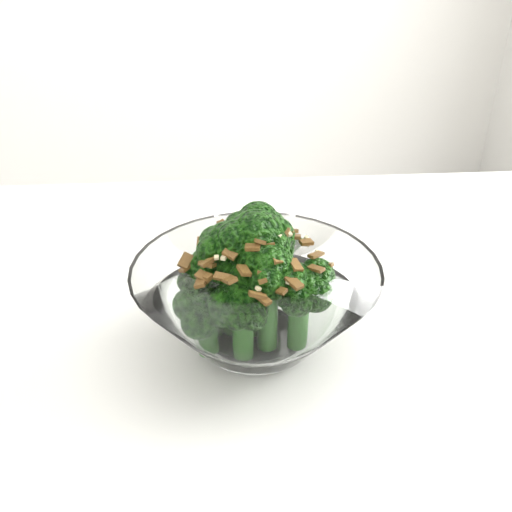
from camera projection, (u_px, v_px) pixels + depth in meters
name	position (u px, v px, depth m)	size (l,w,h in m)	color
broccoli_dish	(255.00, 295.00, 0.48)	(0.21, 0.21, 0.13)	white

